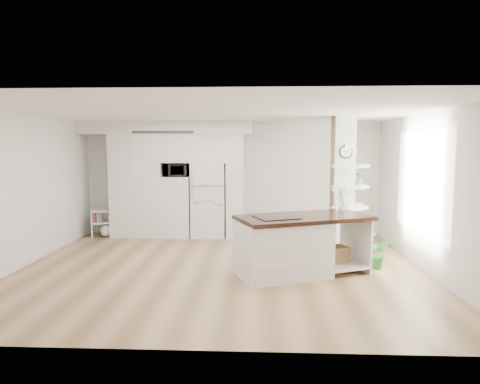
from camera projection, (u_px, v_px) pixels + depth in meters
The scene contains 14 objects.
floor at pixel (221, 269), 7.44m from camera, with size 7.00×6.00×0.01m, color tan.
room at pixel (221, 162), 7.25m from camera, with size 7.04×6.04×2.72m.
cabinet_wall at pixel (169, 173), 10.00m from camera, with size 4.00×0.71×2.70m.
refrigerator at pixel (209, 200), 10.04m from camera, with size 0.78×0.69×1.75m.
column at pixel (348, 186), 8.32m from camera, with size 0.69×0.90×2.70m.
window at pixel (422, 182), 7.43m from camera, with size 2.40×2.40×0.00m, color white.
pendant_light at pixel (320, 147), 7.29m from camera, with size 0.12×0.12×0.10m, color white.
kitchen_island at pixel (289, 245), 7.04m from camera, with size 2.41×1.78×1.55m.
bookshelf at pixel (104, 225), 10.04m from camera, with size 0.61×0.46×0.63m.
floor_plant_a at pixel (379, 254), 7.41m from camera, with size 0.29×0.23×0.52m, color #338037.
floor_plant_b at pixel (370, 241), 8.54m from camera, with size 0.26×0.26×0.47m, color #338037.
microwave at pixel (176, 170), 9.94m from camera, with size 0.54×0.37×0.30m, color #2D2D2D.
shelf_plant at pixel (359, 177), 8.46m from camera, with size 0.27×0.23×0.30m, color #338037.
decor_bowl at pixel (345, 206), 8.13m from camera, with size 0.22×0.22×0.05m, color white.
Camera 1 is at (0.66, -7.24, 2.12)m, focal length 32.00 mm.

